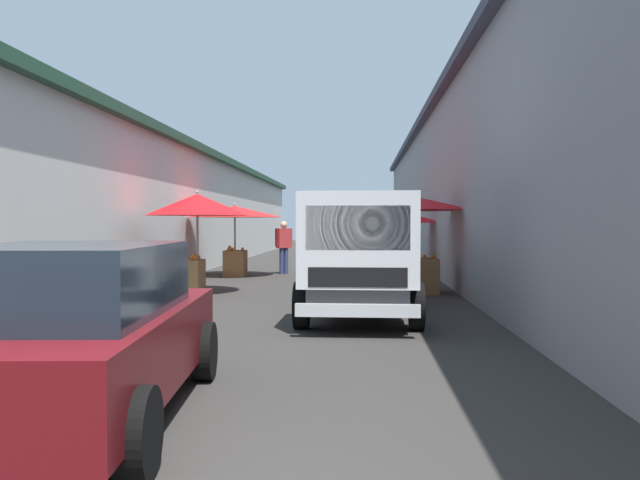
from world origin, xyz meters
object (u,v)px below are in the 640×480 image
object	(u,v)px
fruit_stall_mid_lane	(401,223)
fruit_stall_far_left	(196,213)
fruit_stall_far_right	(235,218)
delivery_truck	(360,259)
vendor_by_crates	(284,243)
fruit_stall_near_left	(417,216)
hatchback_car	(73,331)

from	to	relation	value
fruit_stall_mid_lane	fruit_stall_far_left	xyz separation A→B (m)	(-5.64, 5.01, 0.25)
fruit_stall_far_right	delivery_truck	distance (m)	9.94
fruit_stall_far_right	vendor_by_crates	bearing A→B (deg)	-52.74
delivery_truck	fruit_stall_mid_lane	bearing A→B (deg)	-7.34
fruit_stall_near_left	fruit_stall_far_left	xyz separation A→B (m)	(-0.60, 5.09, 0.07)
delivery_truck	vendor_by_crates	xyz separation A→B (m)	(10.20, 2.43, -0.06)
fruit_stall_mid_lane	vendor_by_crates	distance (m)	3.77
fruit_stall_far_right	fruit_stall_far_left	distance (m)	4.95
hatchback_car	delivery_truck	xyz separation A→B (m)	(5.45, -2.35, 0.30)
fruit_stall_near_left	delivery_truck	bearing A→B (deg)	164.37
fruit_stall_far_left	delivery_truck	distance (m)	5.69
fruit_stall_far_right	delivery_truck	size ratio (longest dim) A/B	0.58
hatchback_car	delivery_truck	size ratio (longest dim) A/B	0.81
delivery_truck	hatchback_car	bearing A→B (deg)	156.69
vendor_by_crates	fruit_stall_far_right	bearing A→B (deg)	127.26
fruit_stall_far_right	fruit_stall_near_left	size ratio (longest dim) A/B	1.06
fruit_stall_near_left	vendor_by_crates	bearing A→B (deg)	34.93
fruit_stall_far_left	delivery_truck	xyz separation A→B (m)	(-4.20, -3.75, -0.83)
hatchback_car	delivery_truck	distance (m)	5.94
fruit_stall_far_right	hatchback_car	world-z (taller)	fruit_stall_far_right
fruit_stall_mid_lane	vendor_by_crates	size ratio (longest dim) A/B	1.58
fruit_stall_far_left	delivery_truck	world-z (taller)	fruit_stall_far_left
fruit_stall_mid_lane	hatchback_car	bearing A→B (deg)	166.70
delivery_truck	fruit_stall_far_left	bearing A→B (deg)	41.70
fruit_stall_mid_lane	fruit_stall_far_left	distance (m)	7.55
fruit_stall_far_right	fruit_stall_far_left	world-z (taller)	fruit_stall_far_left
fruit_stall_near_left	fruit_stall_far_left	world-z (taller)	fruit_stall_far_left
fruit_stall_far_right	fruit_stall_mid_lane	bearing A→B (deg)	-82.16
fruit_stall_near_left	vendor_by_crates	distance (m)	6.63
hatchback_car	vendor_by_crates	size ratio (longest dim) A/B	2.39
fruit_stall_far_left	vendor_by_crates	xyz separation A→B (m)	(5.99, -1.32, -0.89)
fruit_stall_mid_lane	hatchback_car	distance (m)	15.74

